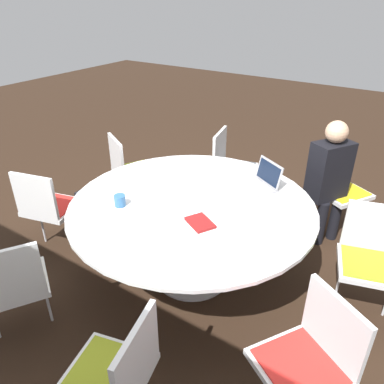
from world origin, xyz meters
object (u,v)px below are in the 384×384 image
at_px(chair_3, 47,204).
at_px(chair_4, 12,283).
at_px(chair_2, 129,167).
at_px(chair_5, 116,372).
at_px(chair_6, 311,355).
at_px(chair_0, 339,183).
at_px(handbag, 93,206).
at_px(chair_1, 230,162).
at_px(chair_7, 371,253).
at_px(spiral_notebook, 200,223).
at_px(laptop, 263,180).
at_px(person_0, 330,173).
at_px(coffee_cup, 120,201).

bearing_deg(chair_3, chair_4, -64.88).
distance_m(chair_2, chair_5, 2.49).
bearing_deg(chair_6, chair_0, -47.64).
bearing_deg(handbag, chair_1, -134.06).
xyz_separation_m(chair_7, spiral_notebook, (1.07, 0.65, 0.24)).
distance_m(chair_0, chair_3, 2.79).
bearing_deg(laptop, chair_7, 23.23).
bearing_deg(person_0, chair_4, 1.03).
bearing_deg(chair_5, chair_3, 48.02).
relative_size(chair_4, person_0, 0.71).
height_order(chair_0, chair_3, same).
bearing_deg(chair_2, handbag, -88.15).
height_order(chair_2, chair_4, same).
bearing_deg(laptop, chair_4, -88.17).
height_order(chair_2, person_0, person_0).
bearing_deg(chair_4, chair_7, -18.51).
xyz_separation_m(chair_0, chair_6, (-0.39, 2.11, 0.00)).
height_order(chair_5, spiral_notebook, chair_5).
relative_size(chair_4, coffee_cup, 9.33).
height_order(person_0, laptop, person_0).
xyz_separation_m(chair_5, spiral_notebook, (0.19, -1.09, 0.24)).
bearing_deg(chair_5, handbag, 36.24).
bearing_deg(chair_3, chair_1, 46.79).
distance_m(chair_6, person_0, 1.92).
bearing_deg(chair_6, chair_1, -20.12).
bearing_deg(chair_2, chair_1, 68.60).
bearing_deg(chair_6, chair_3, 25.95).
bearing_deg(chair_4, chair_0, 2.65).
relative_size(chair_4, chair_5, 1.00).
xyz_separation_m(chair_5, laptop, (0.05, -1.87, 0.28)).
bearing_deg(chair_2, spiral_notebook, -0.50).
distance_m(chair_5, coffee_cup, 1.30).
bearing_deg(chair_1, chair_0, 84.94).
height_order(chair_1, laptop, laptop).
bearing_deg(chair_6, coffee_cup, 20.65).
distance_m(spiral_notebook, handbag, 1.78).
distance_m(chair_6, handbag, 2.77).
bearing_deg(chair_1, handbag, -56.31).
xyz_separation_m(chair_0, handbag, (2.21, 1.24, -0.36)).
bearing_deg(person_0, handbag, -34.26).
relative_size(chair_0, chair_7, 1.00).
height_order(chair_0, spiral_notebook, chair_0).
distance_m(chair_6, laptop, 1.51).
bearing_deg(chair_7, person_0, -70.79).
relative_size(chair_4, chair_7, 1.00).
distance_m(chair_3, laptop, 1.92).
height_order(chair_6, person_0, person_0).
bearing_deg(coffee_cup, spiral_notebook, -169.12).
bearing_deg(chair_1, laptop, 30.97).
bearing_deg(laptop, chair_6, -24.44).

